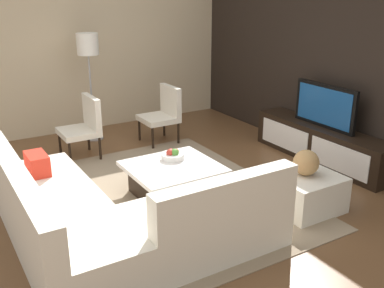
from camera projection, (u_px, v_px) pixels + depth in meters
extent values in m
plane|color=brown|center=(170.00, 201.00, 5.17)|extent=(14.00, 14.00, 0.00)
cube|color=black|center=(346.00, 59.00, 6.03)|extent=(6.40, 0.12, 2.80)
cube|color=beige|center=(85.00, 45.00, 7.38)|extent=(0.12, 5.20, 2.80)
cube|color=gray|center=(166.00, 197.00, 5.25)|extent=(3.35, 2.61, 0.01)
cube|color=black|center=(321.00, 144.00, 6.26)|extent=(2.20, 0.44, 0.50)
cube|color=white|center=(284.00, 137.00, 6.56)|extent=(0.93, 0.01, 0.35)
cube|color=white|center=(338.00, 158.00, 5.75)|extent=(0.93, 0.01, 0.35)
cube|color=black|center=(325.00, 106.00, 6.08)|extent=(1.03, 0.05, 0.59)
cube|color=#194C8C|center=(324.00, 106.00, 6.07)|extent=(0.92, 0.01, 0.49)
cube|color=silver|center=(60.00, 220.00, 4.30)|extent=(2.45, 0.85, 0.44)
cube|color=silver|center=(18.00, 189.00, 4.00)|extent=(2.45, 0.18, 0.39)
cube|color=silver|center=(205.00, 225.00, 4.21)|extent=(0.85, 1.42, 0.44)
cube|color=silver|center=(227.00, 199.00, 3.81)|extent=(0.18, 1.42, 0.39)
cube|color=red|center=(37.00, 164.00, 4.78)|extent=(0.36, 0.20, 0.22)
cube|color=red|center=(236.00, 193.00, 4.30)|extent=(0.60, 0.44, 0.06)
cube|color=black|center=(173.00, 183.00, 5.25)|extent=(0.75, 0.80, 0.33)
cube|color=white|center=(173.00, 168.00, 5.18)|extent=(0.94, 1.01, 0.05)
cylinder|color=black|center=(60.00, 143.00, 6.49)|extent=(0.04, 0.04, 0.38)
cylinder|color=black|center=(70.00, 153.00, 6.10)|extent=(0.04, 0.04, 0.38)
cylinder|color=black|center=(89.00, 138.00, 6.70)|extent=(0.04, 0.04, 0.38)
cylinder|color=black|center=(100.00, 147.00, 6.31)|extent=(0.04, 0.04, 0.38)
cube|color=silver|center=(78.00, 132.00, 6.34)|extent=(0.56, 0.51, 0.08)
cube|color=silver|center=(92.00, 112.00, 6.35)|extent=(0.56, 0.08, 0.45)
cylinder|color=#A5A5AA|center=(95.00, 138.00, 7.25)|extent=(0.28, 0.28, 0.02)
cylinder|color=#A5A5AA|center=(92.00, 97.00, 7.02)|extent=(0.03, 0.03, 1.31)
cylinder|color=white|center=(87.00, 44.00, 6.75)|extent=(0.33, 0.33, 0.32)
cube|color=silver|center=(303.00, 191.00, 4.94)|extent=(0.70, 0.70, 0.40)
cylinder|color=silver|center=(173.00, 156.00, 5.36)|extent=(0.28, 0.28, 0.07)
sphere|color=#4C8C33|center=(175.00, 153.00, 5.31)|extent=(0.10, 0.10, 0.10)
sphere|color=#B23326|center=(176.00, 151.00, 5.37)|extent=(0.07, 0.07, 0.07)
sphere|color=#B23326|center=(171.00, 152.00, 5.36)|extent=(0.08, 0.08, 0.08)
sphere|color=#B23326|center=(170.00, 153.00, 5.31)|extent=(0.09, 0.09, 0.09)
cylinder|color=black|center=(139.00, 129.00, 7.11)|extent=(0.04, 0.04, 0.38)
cylinder|color=black|center=(153.00, 137.00, 6.74)|extent=(0.04, 0.04, 0.38)
cylinder|color=black|center=(164.00, 124.00, 7.33)|extent=(0.04, 0.04, 0.38)
cylinder|color=black|center=(178.00, 132.00, 6.95)|extent=(0.04, 0.04, 0.38)
cube|color=silver|center=(158.00, 119.00, 6.97)|extent=(0.55, 0.52, 0.08)
cube|color=silver|center=(171.00, 100.00, 6.99)|extent=(0.55, 0.08, 0.45)
sphere|color=#AD8451|center=(306.00, 163.00, 4.83)|extent=(0.28, 0.28, 0.28)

